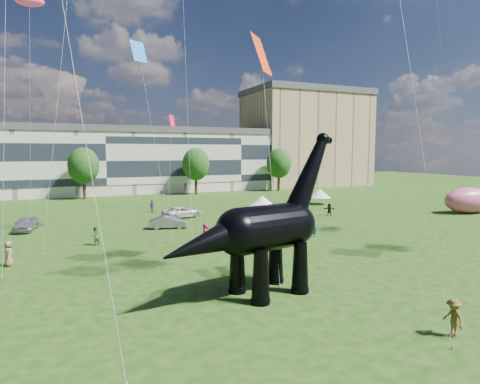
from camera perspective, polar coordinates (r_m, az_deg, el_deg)
name	(u,v)px	position (r m, az deg, el deg)	size (l,w,h in m)	color
ground	(319,281)	(26.50, 11.24, -12.26)	(220.00, 220.00, 0.00)	#16330C
terrace_row	(104,163)	(83.01, -18.81, 3.94)	(78.00, 11.00, 12.00)	beige
apartment_block	(305,140)	(101.56, 9.28, 7.26)	(28.00, 18.00, 22.00)	tan
tree_mid_left	(83,163)	(73.80, -21.37, 3.90)	(5.20, 5.20, 9.44)	#382314
tree_mid_right	(196,162)	(77.08, -6.31, 4.31)	(5.20, 5.20, 9.44)	#382314
tree_far_right	(279,161)	(84.08, 5.55, 4.44)	(5.20, 5.20, 9.44)	#382314
dinosaur_sculpture	(262,231)	(22.77, 3.14, -5.62)	(11.86, 4.52, 9.68)	black
car_silver	(26,224)	(46.97, -28.20, -4.01)	(1.77, 4.39, 1.50)	#B7B7BC
car_grey	(168,222)	(43.46, -10.17, -4.27)	(1.40, 4.03, 1.33)	slate
car_white	(182,212)	(50.28, -8.24, -2.85)	(2.31, 5.01, 1.39)	silver
car_dark	(279,215)	(47.17, 5.59, -3.28)	(2.16, 5.32, 1.54)	#595960
gazebo_near	(262,201)	(52.82, 3.19, -1.31)	(3.74, 3.74, 2.39)	white
gazebo_far	(320,193)	(63.61, 11.26, -0.20)	(4.30, 4.30, 2.41)	silver
inflatable_pink	(468,200)	(61.32, 29.72, -1.03)	(6.91, 3.46, 3.46)	#D5537C
visitors	(207,227)	(39.25, -4.70, -4.97)	(46.64, 43.31, 1.82)	brown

